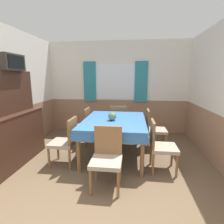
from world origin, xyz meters
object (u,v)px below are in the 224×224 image
at_px(chair_left_near, 66,140).
at_px(tv, 9,62).
at_px(chair_head_near, 107,156).
at_px(sideboard, 9,127).
at_px(dining_table, 115,124).
at_px(chair_head_window, 119,121).
at_px(chair_left_far, 82,125).
at_px(vase, 112,116).
at_px(chair_right_near, 160,144).
at_px(chair_right_far, 153,128).

relative_size(chair_left_near, tv, 1.72).
height_order(chair_head_near, sideboard, sideboard).
relative_size(dining_table, chair_head_window, 1.87).
xyz_separation_m(chair_left_far, vase, (0.80, -0.59, 0.37)).
distance_m(chair_head_near, tv, 2.37).
xyz_separation_m(chair_right_near, chair_head_window, (-0.83, 1.55, 0.00)).
distance_m(chair_left_near, tv, 1.70).
relative_size(chair_left_far, vase, 5.41).
distance_m(dining_table, chair_left_near, 0.99).
height_order(dining_table, chair_right_near, chair_right_near).
xyz_separation_m(dining_table, chair_head_window, (-0.00, 1.05, -0.19)).
bearing_deg(chair_head_near, chair_head_window, -90.00).
xyz_separation_m(chair_right_far, chair_right_near, (0.00, -1.00, 0.00)).
xyz_separation_m(chair_left_far, chair_left_near, (0.00, -1.00, 0.00)).
bearing_deg(chair_right_near, dining_table, -121.00).
bearing_deg(chair_head_near, chair_right_far, -118.34).
bearing_deg(vase, sideboard, -164.11).
bearing_deg(sideboard, tv, 80.03).
bearing_deg(dining_table, chair_head_window, 90.00).
relative_size(chair_right_far, chair_right_near, 1.00).
relative_size(chair_right_near, sideboard, 0.52).
bearing_deg(sideboard, chair_head_window, 41.74).
distance_m(dining_table, chair_right_near, 0.99).
xyz_separation_m(dining_table, chair_left_near, (-0.83, -0.50, -0.19)).
xyz_separation_m(chair_left_near, chair_right_far, (1.67, 1.00, 0.00)).
relative_size(dining_table, chair_left_far, 1.87).
distance_m(chair_right_near, tv, 3.00).
xyz_separation_m(chair_left_far, chair_head_near, (0.83, -1.55, 0.00)).
height_order(dining_table, chair_left_far, chair_left_far).
bearing_deg(dining_table, chair_head_near, -90.00).
height_order(chair_left_far, chair_head_window, same).
distance_m(chair_head_near, sideboard, 1.92).
xyz_separation_m(chair_left_far, sideboard, (-1.02, -1.11, 0.24)).
distance_m(dining_table, sideboard, 1.95).
height_order(chair_left_near, sideboard, sideboard).
height_order(sideboard, vase, sideboard).
bearing_deg(sideboard, chair_head_near, -13.18).
relative_size(chair_head_near, chair_head_window, 1.00).
xyz_separation_m(chair_right_far, chair_head_window, (-0.83, 0.54, 0.00)).
distance_m(chair_head_near, chair_left_near, 1.00).
bearing_deg(chair_head_window, vase, -91.81).
bearing_deg(chair_left_near, vase, -62.88).
height_order(dining_table, sideboard, sideboard).
height_order(chair_left_far, chair_left_near, same).
bearing_deg(dining_table, sideboard, -161.79).
bearing_deg(chair_right_near, chair_left_near, -90.00).
relative_size(chair_left_near, vase, 5.41).
distance_m(chair_right_near, vase, 1.03).
distance_m(dining_table, tv, 2.23).
xyz_separation_m(chair_head_window, sideboard, (-1.86, -1.66, 0.24)).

